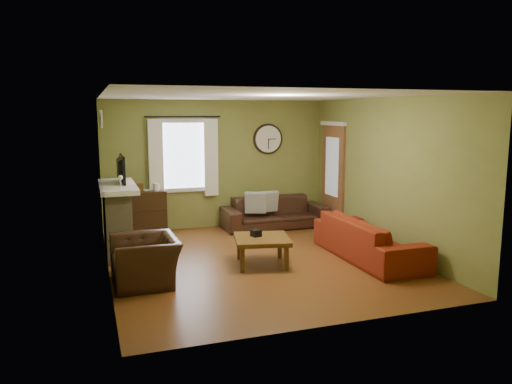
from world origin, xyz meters
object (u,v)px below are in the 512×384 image
object	(u,v)px
bookshelf	(148,212)
sofa_brown	(274,212)
armchair	(145,261)
coffee_table	(262,251)
sofa_red	(369,239)

from	to	relation	value
bookshelf	sofa_brown	size ratio (longest dim) A/B	0.39
bookshelf	armchair	bearing A→B (deg)	-97.41
armchair	sofa_brown	bearing A→B (deg)	130.12
coffee_table	armchair	bearing A→B (deg)	-171.14
armchair	coffee_table	bearing A→B (deg)	96.98
sofa_brown	armchair	bearing A→B (deg)	-137.99
bookshelf	sofa_red	size ratio (longest dim) A/B	0.37
sofa_red	coffee_table	size ratio (longest dim) A/B	2.75
sofa_red	sofa_brown	bearing A→B (deg)	14.27
sofa_brown	sofa_red	size ratio (longest dim) A/B	0.94
armchair	coffee_table	world-z (taller)	armchair
sofa_red	coffee_table	distance (m)	1.77
sofa_red	armchair	xyz separation A→B (m)	(-3.56, -0.04, -0.01)
armchair	coffee_table	size ratio (longest dim) A/B	1.21
sofa_red	armchair	size ratio (longest dim) A/B	2.27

